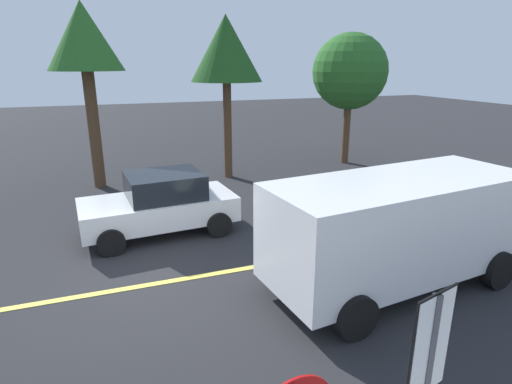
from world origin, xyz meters
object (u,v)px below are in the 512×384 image
at_px(white_van, 399,225).
at_px(tree_left_verge, 350,72).
at_px(tree_right_verge, 226,50).
at_px(car_white_far_lane, 160,203).
at_px(tree_centre_verge, 84,40).
at_px(speed_limit_sign, 427,371).

xyz_separation_m(white_van, tree_left_verge, (4.75, 9.62, 2.61)).
bearing_deg(white_van, tree_right_verge, 94.86).
xyz_separation_m(car_white_far_lane, tree_centre_verge, (-1.50, 5.04, 4.15)).
height_order(car_white_far_lane, tree_centre_verge, tree_centre_verge).
height_order(speed_limit_sign, tree_centre_verge, tree_centre_verge).
height_order(white_van, car_white_far_lane, white_van).
height_order(tree_left_verge, tree_right_verge, tree_right_verge).
relative_size(speed_limit_sign, tree_centre_verge, 0.41).
bearing_deg(speed_limit_sign, tree_left_verge, 60.82).
distance_m(white_van, car_white_far_lane, 5.88).
distance_m(speed_limit_sign, tree_left_verge, 15.56).
xyz_separation_m(speed_limit_sign, tree_centre_verge, (-2.72, 13.18, 3.18)).
bearing_deg(white_van, speed_limit_sign, -125.81).
relative_size(speed_limit_sign, car_white_far_lane, 0.63).
bearing_deg(speed_limit_sign, tree_right_verge, 81.20).
xyz_separation_m(tree_left_verge, tree_centre_verge, (-10.23, -0.28, 1.07)).
xyz_separation_m(tree_centre_verge, tree_right_verge, (4.71, -0.28, -0.26)).
relative_size(speed_limit_sign, white_van, 0.47).
bearing_deg(white_van, tree_centre_verge, 120.39).
bearing_deg(speed_limit_sign, white_van, 54.19).
distance_m(white_van, tree_centre_verge, 11.44).
bearing_deg(tree_centre_verge, car_white_far_lane, -73.38).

